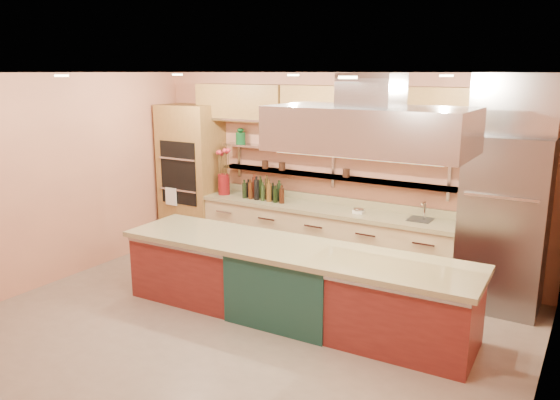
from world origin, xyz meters
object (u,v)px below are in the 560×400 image
Objects in this scene: island at (291,283)px; kitchen_scale at (359,210)px; copper_kettle at (267,141)px; refrigerator at (504,224)px; flower_vase at (224,184)px; green_canister at (285,142)px.

kitchen_scale reaches higher than island.
copper_kettle is at bearing 127.28° from island.
kitchen_scale is 0.76× the size of copper_kettle.
refrigerator reaches higher than island.
copper_kettle is (-3.46, 0.23, 0.74)m from refrigerator.
copper_kettle is (-1.60, 0.22, 0.82)m from kitchen_scale.
flower_vase is at bearing 141.76° from island.
kitchen_scale is 1.55m from green_canister.
green_canister is at bearing 0.00° from copper_kettle.
refrigerator reaches higher than green_canister.
refrigerator is 0.51× the size of island.
flower_vase is at bearing -167.35° from green_canister.
flower_vase is 1.75× the size of copper_kettle.
refrigerator is 14.89× the size of kitchen_scale.
refrigerator is 1.86m from kitchen_scale.
green_canister reaches higher than island.
flower_vase is at bearing -157.78° from kitchen_scale.
refrigerator is 11.34× the size of copper_kettle.
copper_kettle reaches higher than kitchen_scale.
flower_vase is 2.28m from kitchen_scale.
copper_kettle reaches higher than flower_vase.
flower_vase is 2.29× the size of kitchen_scale.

